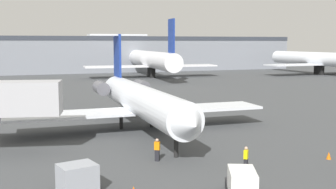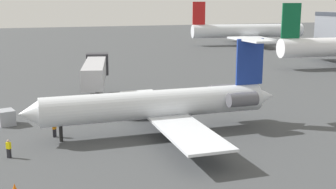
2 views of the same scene
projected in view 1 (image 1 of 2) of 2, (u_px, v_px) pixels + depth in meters
The scene contains 10 objects.
ground_plane at pixel (118, 130), 42.65m from camera, with size 400.00×400.00×0.10m, color #424447.
regional_jet at pixel (140, 99), 42.01m from camera, with size 25.61×27.81×9.64m.
ground_crew_marshaller at pixel (246, 159), 28.92m from camera, with size 0.46×0.47×1.69m.
ground_crew_loader at pixel (157, 150), 31.31m from camera, with size 0.48×0.44×1.69m.
baggage_tug_trailing at pixel (241, 187), 23.27m from camera, with size 2.87×4.23×1.90m.
cargo_container_uld at pixel (77, 179), 24.70m from camera, with size 2.41×2.14×1.70m.
traffic_cone_mid at pixel (329, 155), 31.90m from camera, with size 0.36×0.36×0.55m.
terminal_building at pixel (47, 54), 123.97m from camera, with size 151.21×20.42×10.39m.
parked_airliner_centre at pixel (151, 60), 105.23m from camera, with size 33.17×39.26×13.47m.
parked_airliner_east_mid at pixel (320, 59), 114.19m from camera, with size 31.60×37.52×13.02m.
Camera 1 is at (-9.79, -41.03, 8.70)m, focal length 45.64 mm.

